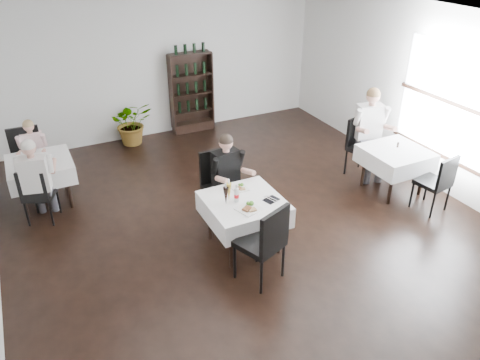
% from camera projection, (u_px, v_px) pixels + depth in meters
% --- Properties ---
extents(room_shell, '(9.00, 9.00, 9.00)m').
position_uv_depth(room_shell, '(264.00, 147.00, 6.15)').
color(room_shell, black).
rests_on(room_shell, ground).
extents(window_right, '(0.06, 2.30, 1.85)m').
position_uv_depth(window_right, '(454.00, 107.00, 7.50)').
color(window_right, white).
rests_on(window_right, room_shell).
extents(wine_shelf, '(0.90, 0.28, 1.75)m').
position_uv_depth(wine_shelf, '(192.00, 93.00, 10.09)').
color(wine_shelf, black).
rests_on(wine_shelf, ground).
extents(main_table, '(1.03, 1.03, 0.77)m').
position_uv_depth(main_table, '(244.00, 209.00, 6.47)').
color(main_table, black).
rests_on(main_table, ground).
extents(left_table, '(0.98, 0.98, 0.77)m').
position_uv_depth(left_table, '(41.00, 169.00, 7.50)').
color(left_table, black).
rests_on(left_table, ground).
extents(right_table, '(0.98, 0.98, 0.77)m').
position_uv_depth(right_table, '(395.00, 158.00, 7.86)').
color(right_table, black).
rests_on(right_table, ground).
extents(potted_tree, '(0.85, 0.74, 0.92)m').
position_uv_depth(potted_tree, '(132.00, 123.00, 9.65)').
color(potted_tree, '#27521C').
rests_on(potted_tree, ground).
extents(main_chair_far, '(0.51, 0.52, 1.11)m').
position_uv_depth(main_chair_far, '(219.00, 182.00, 7.11)').
color(main_chair_far, black).
rests_on(main_chair_far, ground).
extents(main_chair_near, '(0.67, 0.67, 1.12)m').
position_uv_depth(main_chair_near, '(265.00, 240.00, 5.81)').
color(main_chair_near, black).
rests_on(main_chair_near, ground).
extents(left_chair_far, '(0.52, 0.52, 1.11)m').
position_uv_depth(left_chair_far, '(28.00, 156.00, 7.88)').
color(left_chair_far, black).
rests_on(left_chair_far, ground).
extents(left_chair_near, '(0.56, 0.56, 0.93)m').
position_uv_depth(left_chair_near, '(37.00, 193.00, 7.03)').
color(left_chair_near, black).
rests_on(left_chair_near, ground).
extents(right_chair_far, '(0.59, 0.60, 1.07)m').
position_uv_depth(right_chair_far, '(361.00, 143.00, 8.42)').
color(right_chair_far, black).
rests_on(right_chair_far, ground).
extents(right_chair_near, '(0.51, 0.52, 0.98)m').
position_uv_depth(right_chair_near, '(438.00, 180.00, 7.30)').
color(right_chair_near, black).
rests_on(right_chair_near, ground).
extents(diner_main, '(0.57, 0.59, 1.43)m').
position_uv_depth(diner_main, '(229.00, 173.00, 6.95)').
color(diner_main, '#3F3F46').
rests_on(diner_main, ground).
extents(diner_left_far, '(0.50, 0.52, 1.23)m').
position_uv_depth(diner_left_far, '(33.00, 150.00, 7.92)').
color(diner_left_far, '#3F3F46').
rests_on(diner_left_far, ground).
extents(diner_left_near, '(0.58, 0.62, 1.41)m').
position_uv_depth(diner_left_near, '(36.00, 174.00, 6.93)').
color(diner_left_near, '#3F3F46').
rests_on(diner_left_near, ground).
extents(diner_right_far, '(0.68, 0.71, 1.63)m').
position_uv_depth(diner_right_far, '(371.00, 127.00, 8.21)').
color(diner_right_far, '#3F3F46').
rests_on(diner_right_far, ground).
extents(plate_far, '(0.22, 0.22, 0.07)m').
position_uv_depth(plate_far, '(240.00, 188.00, 6.64)').
color(plate_far, white).
rests_on(plate_far, main_table).
extents(plate_near, '(0.35, 0.35, 0.09)m').
position_uv_depth(plate_near, '(249.00, 208.00, 6.17)').
color(plate_near, white).
rests_on(plate_near, main_table).
extents(pilsner_dark, '(0.08, 0.08, 0.32)m').
position_uv_depth(pilsner_dark, '(226.00, 196.00, 6.23)').
color(pilsner_dark, black).
rests_on(pilsner_dark, main_table).
extents(pilsner_lager, '(0.08, 0.08, 0.33)m').
position_uv_depth(pilsner_lager, '(229.00, 192.00, 6.32)').
color(pilsner_lager, gold).
rests_on(pilsner_lager, main_table).
extents(coke_bottle, '(0.07, 0.07, 0.26)m').
position_uv_depth(coke_bottle, '(236.00, 195.00, 6.30)').
color(coke_bottle, silver).
rests_on(coke_bottle, main_table).
extents(napkin_cutlery, '(0.24, 0.21, 0.02)m').
position_uv_depth(napkin_cutlery, '(271.00, 200.00, 6.39)').
color(napkin_cutlery, black).
rests_on(napkin_cutlery, main_table).
extents(pepper_mill, '(0.04, 0.04, 0.09)m').
position_uv_depth(pepper_mill, '(398.00, 145.00, 7.85)').
color(pepper_mill, black).
rests_on(pepper_mill, right_table).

